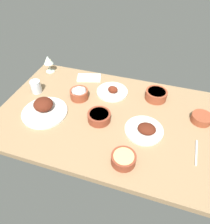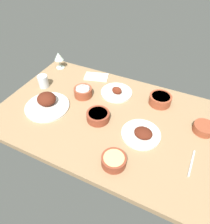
# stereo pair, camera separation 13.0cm
# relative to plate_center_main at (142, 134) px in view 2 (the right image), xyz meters

# --- Properties ---
(dining_table) EXTENTS (1.40, 0.90, 0.04)m
(dining_table) POSITION_rel_plate_center_main_xyz_m (0.27, -0.07, -0.04)
(dining_table) COLOR #937551
(dining_table) RESTS_ON ground
(plate_center_main) EXTENTS (0.23, 0.23, 0.07)m
(plate_center_main) POSITION_rel_plate_center_main_xyz_m (0.00, 0.00, 0.00)
(plate_center_main) COLOR silver
(plate_center_main) RESTS_ON dining_table
(plate_far_side) EXTENTS (0.30, 0.30, 0.09)m
(plate_far_side) POSITION_rel_plate_center_main_xyz_m (0.66, 0.03, 0.01)
(plate_far_side) COLOR silver
(plate_far_side) RESTS_ON dining_table
(plate_near_viewer) EXTENTS (0.23, 0.23, 0.07)m
(plate_near_viewer) POSITION_rel_plate_center_main_xyz_m (0.29, -0.30, -0.01)
(plate_near_viewer) COLOR silver
(plate_near_viewer) RESTS_ON dining_table
(bowl_sauce) EXTENTS (0.15, 0.15, 0.06)m
(bowl_sauce) POSITION_rel_plate_center_main_xyz_m (0.29, -0.01, 0.01)
(bowl_sauce) COLOR brown
(bowl_sauce) RESTS_ON dining_table
(bowl_onions) EXTENTS (0.15, 0.15, 0.06)m
(bowl_onions) POSITION_rel_plate_center_main_xyz_m (-0.02, -0.33, 0.01)
(bowl_onions) COLOR brown
(bowl_onions) RESTS_ON dining_table
(bowl_cream) EXTENTS (0.13, 0.13, 0.06)m
(bowl_cream) POSITION_rel_plate_center_main_xyz_m (0.50, -0.18, 0.01)
(bowl_cream) COLOR brown
(bowl_cream) RESTS_ON dining_table
(bowl_pasta) EXTENTS (0.13, 0.13, 0.05)m
(bowl_pasta) POSITION_rel_plate_center_main_xyz_m (0.07, 0.24, 0.01)
(bowl_pasta) COLOR brown
(bowl_pasta) RESTS_ON dining_table
(bowl_soup) EXTENTS (0.12, 0.12, 0.05)m
(bowl_soup) POSITION_rel_plate_center_main_xyz_m (-0.32, -0.20, 0.01)
(bowl_soup) COLOR brown
(bowl_soup) RESTS_ON dining_table
(wine_glass) EXTENTS (0.08, 0.08, 0.14)m
(wine_glass) POSITION_rel_plate_center_main_xyz_m (0.86, -0.42, 0.08)
(wine_glass) COLOR silver
(wine_glass) RESTS_ON dining_table
(water_tumbler) EXTENTS (0.07, 0.07, 0.09)m
(water_tumbler) POSITION_rel_plate_center_main_xyz_m (0.82, -0.15, 0.03)
(water_tumbler) COLOR silver
(water_tumbler) RESTS_ON dining_table
(folded_napkin) EXTENTS (0.21, 0.15, 0.01)m
(folded_napkin) POSITION_rel_plate_center_main_xyz_m (0.52, -0.42, -0.01)
(folded_napkin) COLOR white
(folded_napkin) RESTS_ON dining_table
(fork_loose) EXTENTS (0.02, 0.17, 0.01)m
(fork_loose) POSITION_rel_plate_center_main_xyz_m (-0.29, 0.07, -0.02)
(fork_loose) COLOR silver
(fork_loose) RESTS_ON dining_table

